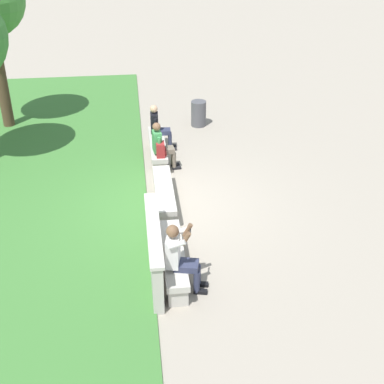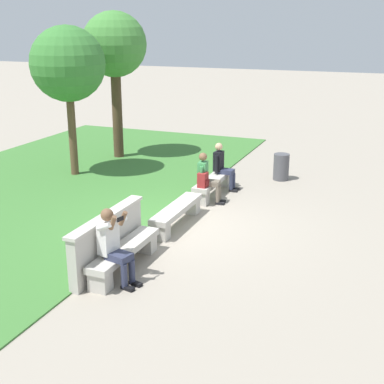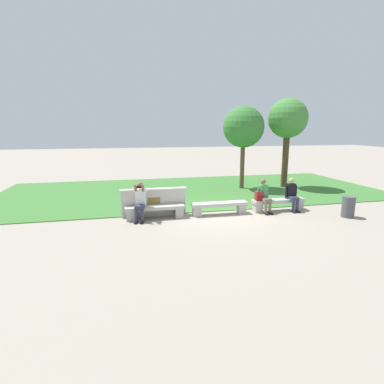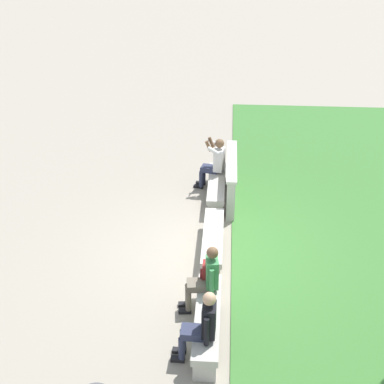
% 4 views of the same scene
% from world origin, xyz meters
% --- Properties ---
extents(ground_plane, '(80.00, 80.00, 0.00)m').
position_xyz_m(ground_plane, '(0.00, 0.00, 0.00)').
color(ground_plane, gray).
extents(grass_strip, '(18.82, 8.00, 0.03)m').
position_xyz_m(grass_strip, '(0.00, 4.38, 0.01)').
color(grass_strip, '#3D7533').
rests_on(grass_strip, ground).
extents(bench_main, '(2.07, 0.40, 0.45)m').
position_xyz_m(bench_main, '(-2.37, 0.00, 0.30)').
color(bench_main, '#B7B2A8').
rests_on(bench_main, ground).
extents(bench_near, '(2.07, 0.40, 0.45)m').
position_xyz_m(bench_near, '(0.00, 0.00, 0.30)').
color(bench_near, '#B7B2A8').
rests_on(bench_near, ground).
extents(bench_mid, '(2.07, 0.40, 0.45)m').
position_xyz_m(bench_mid, '(2.37, 0.00, 0.30)').
color(bench_mid, '#B7B2A8').
rests_on(bench_mid, ground).
extents(backrest_wall_with_plaque, '(2.36, 0.24, 1.01)m').
position_xyz_m(backrest_wall_with_plaque, '(-2.37, 0.34, 0.52)').
color(backrest_wall_with_plaque, '#B7B2A8').
rests_on(backrest_wall_with_plaque, ground).
extents(person_photographer, '(0.53, 0.77, 1.32)m').
position_xyz_m(person_photographer, '(-2.87, -0.08, 0.74)').
color(person_photographer, black).
rests_on(person_photographer, ground).
extents(person_distant, '(0.48, 0.70, 1.26)m').
position_xyz_m(person_distant, '(1.73, -0.07, 0.67)').
color(person_distant, black).
rests_on(person_distant, ground).
extents(person_companion, '(0.48, 0.68, 1.26)m').
position_xyz_m(person_companion, '(2.90, -0.07, 0.67)').
color(person_companion, black).
rests_on(person_companion, ground).
extents(backpack, '(0.28, 0.24, 0.43)m').
position_xyz_m(backpack, '(1.54, -0.04, 0.63)').
color(backpack, maroon).
rests_on(backpack, bench_mid).
extents(tree_behind_wall, '(2.03, 2.03, 4.64)m').
position_xyz_m(tree_behind_wall, '(5.01, 4.25, 3.55)').
color(tree_behind_wall, '#4C3826').
rests_on(tree_behind_wall, ground).
extents(tree_left_background, '(2.09, 2.09, 4.23)m').
position_xyz_m(tree_left_background, '(2.64, 4.39, 3.16)').
color(tree_left_background, brown).
rests_on(tree_left_background, ground).
extents(trash_bin, '(0.44, 0.44, 0.75)m').
position_xyz_m(trash_bin, '(4.39, -1.33, 0.38)').
color(trash_bin, '#4C4C51').
rests_on(trash_bin, ground).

